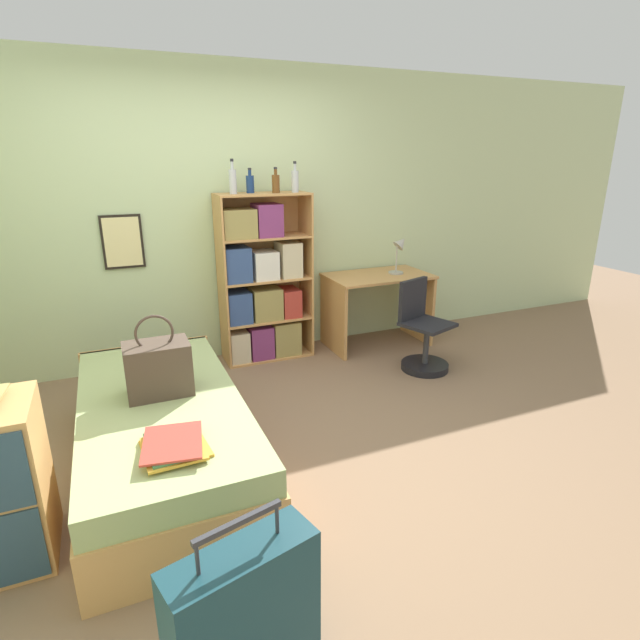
{
  "coord_description": "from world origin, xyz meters",
  "views": [
    {
      "loc": [
        -0.82,
        -2.8,
        1.83
      ],
      "look_at": [
        0.47,
        0.19,
        0.75
      ],
      "focal_mm": 28.0,
      "sensor_mm": 36.0,
      "label": 1
    }
  ],
  "objects_px": {
    "desk": "(377,297)",
    "book_stack_on_bed": "(173,446)",
    "bottle_clear": "(276,183)",
    "desk_chair": "(423,341)",
    "bed": "(163,432)",
    "bottle_green": "(233,181)",
    "suitcase": "(244,619)",
    "desk_lamp": "(400,248)",
    "bottle_blue": "(295,180)",
    "handbag": "(158,368)",
    "bottle_brown": "(250,183)",
    "bookcase": "(262,286)"
  },
  "relations": [
    {
      "from": "desk",
      "to": "book_stack_on_bed",
      "type": "bearing_deg",
      "value": -138.92
    },
    {
      "from": "bottle_clear",
      "to": "desk_chair",
      "type": "height_order",
      "value": "bottle_clear"
    },
    {
      "from": "bed",
      "to": "bottle_green",
      "type": "relative_size",
      "value": 6.88
    },
    {
      "from": "suitcase",
      "to": "bottle_clear",
      "type": "distance_m",
      "value": 3.38
    },
    {
      "from": "bottle_green",
      "to": "desk_lamp",
      "type": "distance_m",
      "value": 1.73
    },
    {
      "from": "bed",
      "to": "book_stack_on_bed",
      "type": "relative_size",
      "value": 5.07
    },
    {
      "from": "bottle_green",
      "to": "desk",
      "type": "bearing_deg",
      "value": -4.64
    },
    {
      "from": "bottle_green",
      "to": "desk_chair",
      "type": "relative_size",
      "value": 0.35
    },
    {
      "from": "suitcase",
      "to": "bottle_blue",
      "type": "height_order",
      "value": "bottle_blue"
    },
    {
      "from": "handbag",
      "to": "bottle_brown",
      "type": "bearing_deg",
      "value": 54.78
    },
    {
      "from": "handbag",
      "to": "bottle_green",
      "type": "bearing_deg",
      "value": 58.52
    },
    {
      "from": "bottle_green",
      "to": "bottle_blue",
      "type": "height_order",
      "value": "bottle_green"
    },
    {
      "from": "bottle_green",
      "to": "desk",
      "type": "relative_size",
      "value": 0.28
    },
    {
      "from": "desk_chair",
      "to": "bottle_green",
      "type": "bearing_deg",
      "value": 150.79
    },
    {
      "from": "bed",
      "to": "bottle_blue",
      "type": "bearing_deg",
      "value": 44.89
    },
    {
      "from": "suitcase",
      "to": "desk_lamp",
      "type": "bearing_deg",
      "value": 50.1
    },
    {
      "from": "bottle_clear",
      "to": "bottle_blue",
      "type": "distance_m",
      "value": 0.18
    },
    {
      "from": "bottle_clear",
      "to": "desk_lamp",
      "type": "height_order",
      "value": "bottle_clear"
    },
    {
      "from": "bottle_blue",
      "to": "bottle_brown",
      "type": "bearing_deg",
      "value": 168.38
    },
    {
      "from": "bottle_brown",
      "to": "desk_chair",
      "type": "height_order",
      "value": "bottle_brown"
    },
    {
      "from": "suitcase",
      "to": "bottle_green",
      "type": "relative_size",
      "value": 2.52
    },
    {
      "from": "bottle_blue",
      "to": "handbag",
      "type": "bearing_deg",
      "value": -135.86
    },
    {
      "from": "bookcase",
      "to": "desk",
      "type": "xyz_separation_m",
      "value": [
        1.15,
        -0.12,
        -0.2
      ]
    },
    {
      "from": "bed",
      "to": "bottle_clear",
      "type": "distance_m",
      "value": 2.32
    },
    {
      "from": "handbag",
      "to": "desk_lamp",
      "type": "xyz_separation_m",
      "value": [
        2.44,
        1.25,
        0.33
      ]
    },
    {
      "from": "bottle_green",
      "to": "bottle_brown",
      "type": "relative_size",
      "value": 1.36
    },
    {
      "from": "bottle_brown",
      "to": "bottle_clear",
      "type": "bearing_deg",
      "value": -19.58
    },
    {
      "from": "suitcase",
      "to": "bottle_clear",
      "type": "relative_size",
      "value": 3.33
    },
    {
      "from": "book_stack_on_bed",
      "to": "desk_lamp",
      "type": "xyz_separation_m",
      "value": [
        2.45,
        1.92,
        0.47
      ]
    },
    {
      "from": "book_stack_on_bed",
      "to": "bottle_clear",
      "type": "bearing_deg",
      "value": 58.72
    },
    {
      "from": "bottle_green",
      "to": "bottle_brown",
      "type": "distance_m",
      "value": 0.17
    },
    {
      "from": "book_stack_on_bed",
      "to": "desk_lamp",
      "type": "height_order",
      "value": "desk_lamp"
    },
    {
      "from": "bottle_clear",
      "to": "bottle_blue",
      "type": "height_order",
      "value": "bottle_blue"
    },
    {
      "from": "book_stack_on_bed",
      "to": "bottle_blue",
      "type": "bearing_deg",
      "value": 55.18
    },
    {
      "from": "bottle_blue",
      "to": "desk_lamp",
      "type": "xyz_separation_m",
      "value": [
        1.04,
        -0.1,
        -0.65
      ]
    },
    {
      "from": "handbag",
      "to": "bottle_clear",
      "type": "xyz_separation_m",
      "value": [
        1.22,
        1.35,
        0.97
      ]
    },
    {
      "from": "desk",
      "to": "desk_chair",
      "type": "xyz_separation_m",
      "value": [
        0.07,
        -0.7,
        -0.23
      ]
    },
    {
      "from": "handbag",
      "to": "desk",
      "type": "xyz_separation_m",
      "value": [
        2.22,
        1.27,
        -0.14
      ]
    },
    {
      "from": "bottle_blue",
      "to": "desk_chair",
      "type": "xyz_separation_m",
      "value": [
        0.9,
        -0.77,
        -1.36
      ]
    },
    {
      "from": "bottle_blue",
      "to": "bookcase",
      "type": "bearing_deg",
      "value": 172.26
    },
    {
      "from": "bottle_clear",
      "to": "desk_chair",
      "type": "relative_size",
      "value": 0.27
    },
    {
      "from": "bed",
      "to": "bottle_green",
      "type": "distance_m",
      "value": 2.18
    },
    {
      "from": "book_stack_on_bed",
      "to": "bed",
      "type": "bearing_deg",
      "value": 89.94
    },
    {
      "from": "bottle_blue",
      "to": "desk",
      "type": "relative_size",
      "value": 0.26
    },
    {
      "from": "bookcase",
      "to": "bottle_clear",
      "type": "height_order",
      "value": "bottle_clear"
    },
    {
      "from": "bottle_green",
      "to": "bottle_brown",
      "type": "height_order",
      "value": "bottle_green"
    },
    {
      "from": "suitcase",
      "to": "desk_chair",
      "type": "height_order",
      "value": "desk_chair"
    },
    {
      "from": "bookcase",
      "to": "bottle_green",
      "type": "xyz_separation_m",
      "value": [
        -0.22,
        -0.01,
        0.94
      ]
    },
    {
      "from": "bottle_clear",
      "to": "suitcase",
      "type": "bearing_deg",
      "value": -111.16
    },
    {
      "from": "bed",
      "to": "desk_lamp",
      "type": "xyz_separation_m",
      "value": [
        2.45,
        1.3,
        0.74
      ]
    }
  ]
}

